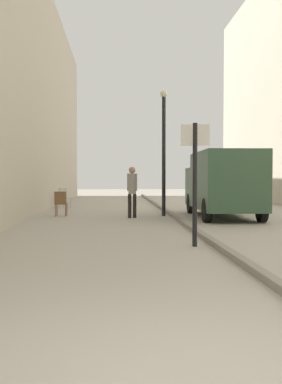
{
  "coord_description": "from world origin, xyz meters",
  "views": [
    {
      "loc": [
        -0.52,
        -2.79,
        1.45
      ],
      "look_at": [
        0.17,
        9.07,
        1.06
      ],
      "focal_mm": 40.52,
      "sensor_mm": 36.0,
      "label": 1
    }
  ],
  "objects_px": {
    "cafe_chair_near_window": "(61,202)",
    "cafe_chair_by_doorway": "(64,196)",
    "pedestrian_main_foreground": "(132,188)",
    "street_sign_post": "(195,173)",
    "lamp_post": "(164,144)",
    "delivery_van": "(223,183)"
  },
  "relations": [
    {
      "from": "cafe_chair_near_window",
      "to": "cafe_chair_by_doorway",
      "type": "xyz_separation_m",
      "value": [
        -0.47,
        4.94,
        0.0
      ]
    },
    {
      "from": "pedestrian_main_foreground",
      "to": "street_sign_post",
      "type": "height_order",
      "value": "street_sign_post"
    },
    {
      "from": "street_sign_post",
      "to": "cafe_chair_by_doorway",
      "type": "xyz_separation_m",
      "value": [
        -4.19,
        12.22,
        -1.0
      ]
    },
    {
      "from": "lamp_post",
      "to": "cafe_chair_by_doorway",
      "type": "xyz_separation_m",
      "value": [
        -4.34,
        4.87,
        -2.18
      ]
    },
    {
      "from": "cafe_chair_near_window",
      "to": "cafe_chair_by_doorway",
      "type": "relative_size",
      "value": 1.0
    },
    {
      "from": "pedestrian_main_foreground",
      "to": "cafe_chair_near_window",
      "type": "height_order",
      "value": "pedestrian_main_foreground"
    },
    {
      "from": "lamp_post",
      "to": "delivery_van",
      "type": "bearing_deg",
      "value": -21.39
    },
    {
      "from": "lamp_post",
      "to": "pedestrian_main_foreground",
      "type": "bearing_deg",
      "value": -147.46
    },
    {
      "from": "street_sign_post",
      "to": "cafe_chair_by_doorway",
      "type": "relative_size",
      "value": 2.77
    },
    {
      "from": "street_sign_post",
      "to": "lamp_post",
      "type": "distance_m",
      "value": 7.45
    },
    {
      "from": "cafe_chair_by_doorway",
      "to": "cafe_chair_near_window",
      "type": "bearing_deg",
      "value": 57.84
    },
    {
      "from": "delivery_van",
      "to": "cafe_chair_by_doorway",
      "type": "height_order",
      "value": "delivery_van"
    },
    {
      "from": "delivery_van",
      "to": "cafe_chair_by_doorway",
      "type": "relative_size",
      "value": 5.58
    },
    {
      "from": "lamp_post",
      "to": "cafe_chair_by_doorway",
      "type": "relative_size",
      "value": 5.06
    },
    {
      "from": "pedestrian_main_foreground",
      "to": "delivery_van",
      "type": "xyz_separation_m",
      "value": [
        3.3,
        -0.02,
        0.2
      ]
    },
    {
      "from": "pedestrian_main_foreground",
      "to": "lamp_post",
      "type": "relative_size",
      "value": 0.39
    },
    {
      "from": "cafe_chair_near_window",
      "to": "cafe_chair_by_doorway",
      "type": "bearing_deg",
      "value": 96.89
    },
    {
      "from": "delivery_van",
      "to": "lamp_post",
      "type": "relative_size",
      "value": 1.1
    },
    {
      "from": "delivery_van",
      "to": "cafe_chair_by_doorway",
      "type": "xyz_separation_m",
      "value": [
        -6.41,
        5.68,
        -0.72
      ]
    },
    {
      "from": "street_sign_post",
      "to": "cafe_chair_by_doorway",
      "type": "height_order",
      "value": "street_sign_post"
    },
    {
      "from": "street_sign_post",
      "to": "lamp_post",
      "type": "bearing_deg",
      "value": -82.97
    },
    {
      "from": "delivery_van",
      "to": "cafe_chair_near_window",
      "type": "height_order",
      "value": "delivery_van"
    }
  ]
}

